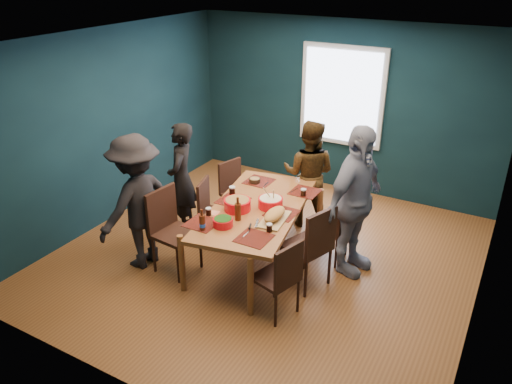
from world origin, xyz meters
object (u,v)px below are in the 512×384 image
(bowl_dumpling, at_px, (271,202))
(person_far_left, at_px, (182,179))
(cutting_board, at_px, (274,215))
(chair_right_mid, at_px, (313,242))
(chair_left_mid, at_px, (211,208))
(chair_right_far, at_px, (337,224))
(bowl_salad, at_px, (237,204))
(bowl_herbs, at_px, (223,222))
(chair_left_near, at_px, (169,224))
(chair_right_near, at_px, (282,274))
(person_right, at_px, (355,202))
(dining_table, at_px, (257,212))
(chair_left_far, at_px, (235,187))
(person_back, at_px, (309,174))
(person_near_left, at_px, (137,202))

(bowl_dumpling, bearing_deg, person_far_left, 174.23)
(person_far_left, height_order, cutting_board, person_far_left)
(chair_right_mid, relative_size, bowl_dumpling, 3.44)
(chair_left_mid, relative_size, chair_right_far, 1.02)
(bowl_salad, bearing_deg, bowl_herbs, -80.99)
(chair_left_near, relative_size, chair_right_near, 1.14)
(bowl_salad, height_order, bowl_dumpling, bowl_dumpling)
(chair_right_far, height_order, person_right, person_right)
(chair_left_mid, xyz_separation_m, chair_left_near, (-0.10, -0.74, 0.08))
(chair_right_mid, height_order, person_right, person_right)
(bowl_herbs, bearing_deg, person_right, 40.50)
(bowl_dumpling, bearing_deg, chair_right_mid, -18.82)
(dining_table, distance_m, bowl_dumpling, 0.22)
(person_right, xyz_separation_m, bowl_herbs, (-1.18, -1.01, -0.10))
(chair_left_mid, relative_size, person_far_left, 0.58)
(chair_left_near, bearing_deg, bowl_herbs, 7.86)
(chair_left_far, bearing_deg, bowl_salad, -40.39)
(dining_table, height_order, chair_left_mid, chair_left_mid)
(chair_left_mid, xyz_separation_m, bowl_dumpling, (0.90, -0.04, 0.32))
(cutting_board, bearing_deg, person_back, 90.95)
(chair_left_far, height_order, chair_right_mid, chair_right_mid)
(chair_right_near, bearing_deg, bowl_herbs, -176.80)
(chair_left_near, xyz_separation_m, person_right, (1.94, 1.03, 0.32))
(person_near_left, distance_m, bowl_herbs, 1.15)
(dining_table, distance_m, person_back, 1.25)
(person_back, height_order, bowl_herbs, person_back)
(chair_right_far, height_order, bowl_herbs, chair_right_far)
(chair_left_near, distance_m, chair_right_mid, 1.73)
(chair_right_far, bearing_deg, chair_right_mid, -90.86)
(chair_left_mid, height_order, chair_right_mid, chair_right_mid)
(chair_right_mid, distance_m, bowl_dumpling, 0.74)
(dining_table, relative_size, person_right, 1.18)
(chair_left_far, relative_size, person_right, 0.48)
(chair_right_far, bearing_deg, dining_table, -146.40)
(chair_left_mid, height_order, person_near_left, person_near_left)
(person_right, bearing_deg, chair_left_near, 130.01)
(chair_left_mid, xyz_separation_m, chair_right_near, (1.49, -0.91, 0.00))
(chair_right_near, bearing_deg, person_near_left, -165.76)
(chair_right_near, bearing_deg, person_back, 122.90)
(person_back, xyz_separation_m, bowl_dumpling, (0.01, -1.17, 0.07))
(chair_left_far, bearing_deg, chair_right_far, 6.10)
(chair_left_mid, height_order, chair_right_near, chair_right_near)
(person_right, bearing_deg, person_far_left, 106.59)
(chair_left_mid, bearing_deg, cutting_board, -31.82)
(chair_right_mid, distance_m, person_right, 0.71)
(chair_left_far, bearing_deg, chair_right_mid, -14.53)
(chair_left_near, distance_m, bowl_herbs, 0.79)
(chair_right_near, bearing_deg, dining_table, 149.36)
(dining_table, xyz_separation_m, person_back, (0.14, 1.24, 0.07))
(chair_right_far, distance_m, person_back, 1.04)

